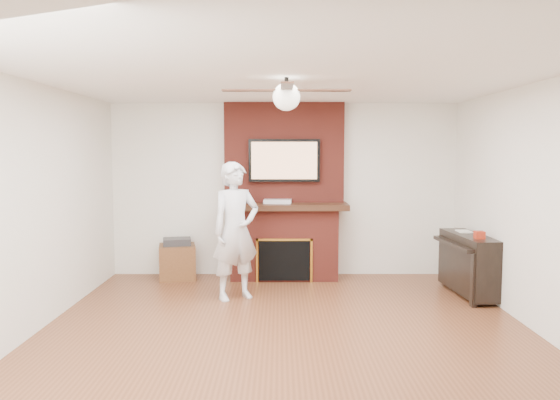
{
  "coord_description": "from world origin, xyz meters",
  "views": [
    {
      "loc": [
        -0.06,
        -5.18,
        1.81
      ],
      "look_at": [
        -0.06,
        0.9,
        1.27
      ],
      "focal_mm": 35.0,
      "sensor_mm": 36.0,
      "label": 1
    }
  ],
  "objects_px": {
    "side_table": "(177,260)",
    "piano": "(469,263)",
    "person": "(236,231)",
    "fireplace": "(284,209)"
  },
  "relations": [
    {
      "from": "fireplace",
      "to": "side_table",
      "type": "xyz_separation_m",
      "value": [
        -1.52,
        -0.07,
        -0.73
      ]
    },
    {
      "from": "fireplace",
      "to": "person",
      "type": "height_order",
      "value": "fireplace"
    },
    {
      "from": "person",
      "to": "side_table",
      "type": "xyz_separation_m",
      "value": [
        -0.92,
        1.07,
        -0.58
      ]
    },
    {
      "from": "side_table",
      "to": "person",
      "type": "bearing_deg",
      "value": -60.78
    },
    {
      "from": "person",
      "to": "side_table",
      "type": "height_order",
      "value": "person"
    },
    {
      "from": "side_table",
      "to": "piano",
      "type": "relative_size",
      "value": 0.49
    },
    {
      "from": "fireplace",
      "to": "person",
      "type": "xyz_separation_m",
      "value": [
        -0.6,
        -1.14,
        -0.15
      ]
    },
    {
      "from": "person",
      "to": "piano",
      "type": "xyz_separation_m",
      "value": [
        2.91,
        0.16,
        -0.43
      ]
    },
    {
      "from": "piano",
      "to": "side_table",
      "type": "bearing_deg",
      "value": 162.2
    },
    {
      "from": "person",
      "to": "piano",
      "type": "relative_size",
      "value": 1.4
    }
  ]
}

